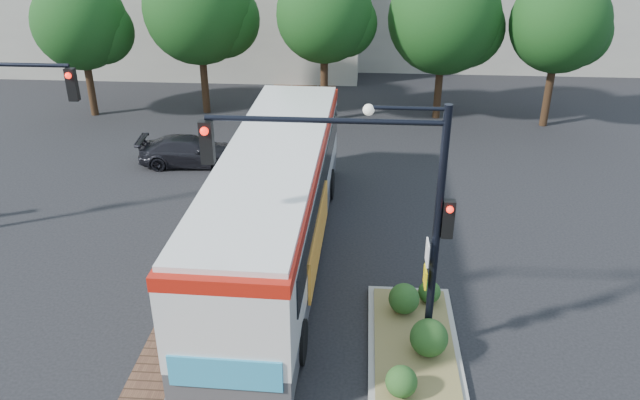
{
  "coord_description": "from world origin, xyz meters",
  "views": [
    {
      "loc": [
        3.38,
        -12.99,
        10.05
      ],
      "look_at": [
        2.17,
        3.98,
        1.6
      ],
      "focal_mm": 35.0,
      "sensor_mm": 36.0,
      "label": 1
    }
  ],
  "objects": [
    {
      "name": "tree_row",
      "position": [
        1.21,
        16.42,
        4.85
      ],
      "size": [
        26.4,
        5.6,
        7.67
      ],
      "color": "#382314",
      "rests_on": "ground"
    },
    {
      "name": "trackbed",
      "position": [
        0.0,
        4.0,
        0.01
      ],
      "size": [
        3.6,
        40.0,
        0.02
      ],
      "color": "brown",
      "rests_on": "ground"
    },
    {
      "name": "signal_pole_main",
      "position": [
        3.86,
        -0.81,
        4.16
      ],
      "size": [
        5.49,
        0.46,
        6.0
      ],
      "color": "black",
      "rests_on": "ground"
    },
    {
      "name": "parked_car",
      "position": [
        -3.58,
        10.11,
        0.59
      ],
      "size": [
        4.2,
        1.99,
        1.18
      ],
      "primitive_type": "imported",
      "rotation": [
        0.0,
        0.0,
        1.65
      ],
      "color": "black",
      "rests_on": "ground"
    },
    {
      "name": "traffic_island",
      "position": [
        4.82,
        -0.9,
        0.33
      ],
      "size": [
        2.2,
        5.2,
        1.13
      ],
      "color": "gray",
      "rests_on": "ground"
    },
    {
      "name": "city_bus",
      "position": [
        0.88,
        3.35,
        1.96
      ],
      "size": [
        3.12,
        13.21,
        3.52
      ],
      "rotation": [
        0.0,
        0.0,
        -0.02
      ],
      "color": "#424245",
      "rests_on": "ground"
    },
    {
      "name": "ground",
      "position": [
        0.0,
        0.0,
        0.0
      ],
      "size": [
        120.0,
        120.0,
        0.0
      ],
      "primitive_type": "plane",
      "color": "black",
      "rests_on": "ground"
    }
  ]
}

